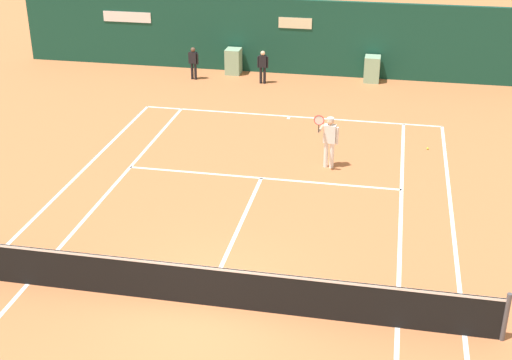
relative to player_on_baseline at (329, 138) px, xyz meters
The scene contains 7 objects.
ground_plane 7.25m from the player_on_baseline, 104.62° to the right, with size 80.00×80.00×0.01m.
tennis_net 7.76m from the player_on_baseline, 103.55° to the right, with size 12.10×0.10×1.07m.
sponsor_back_wall 9.64m from the player_on_baseline, 100.98° to the left, with size 25.00×1.02×3.09m.
player_on_baseline is the anchor object (origin of this frame).
ball_kid_centre_post 10.07m from the player_on_baseline, 129.12° to the left, with size 0.44×0.22×1.33m.
ball_kid_right_post 8.55m from the player_on_baseline, 113.96° to the left, with size 0.45×0.19×1.34m.
tennis_ball_mid_court 3.69m from the player_on_baseline, 34.15° to the left, with size 0.07×0.07×0.07m, color #CCE033.
Camera 1 is at (3.48, -11.91, 8.71)m, focal length 49.88 mm.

